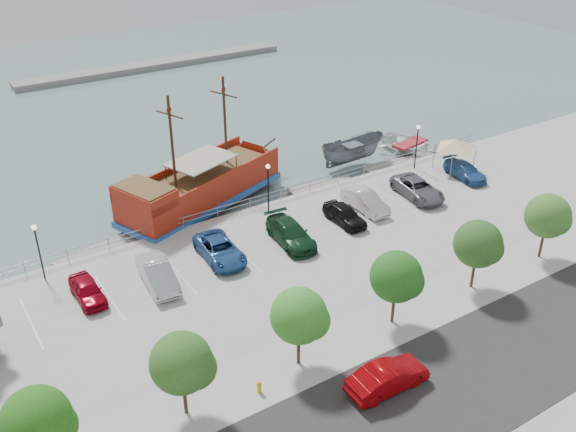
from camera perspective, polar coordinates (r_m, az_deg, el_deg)
ground at (r=48.48m, az=2.28°, el=-3.76°), size 160.00×160.00×0.00m
street at (r=38.59m, az=16.33°, el=-13.16°), size 100.00×8.00×0.04m
sidewalk at (r=41.62m, az=10.26°, el=-8.77°), size 100.00×4.00×0.05m
seawall_railing at (r=53.42m, az=-2.46°, el=1.42°), size 50.00×0.06×1.00m
far_shore at (r=97.94m, az=-11.72°, el=13.03°), size 40.00×3.00×0.80m
pirate_ship at (r=55.84m, az=-6.77°, el=2.93°), size 18.17×10.60×11.29m
patrol_boat at (r=63.12m, az=5.72°, el=5.59°), size 7.10×3.06×2.69m
speedboat at (r=67.14m, az=10.77°, el=6.07°), size 5.97×7.49×1.39m
dock_west at (r=50.86m, az=-16.19°, el=-3.05°), size 7.48×3.81×0.41m
dock_mid at (r=58.66m, az=3.08°, el=2.57°), size 6.52×2.58×0.36m
dock_east at (r=63.86m, az=9.68°, el=4.47°), size 7.24×2.83×0.40m
canopy_tent at (r=60.84m, az=14.73°, el=6.61°), size 4.70×4.70×3.50m
street_sedan at (r=36.06m, az=8.84°, el=-13.98°), size 4.80×1.76×1.57m
fire_hydrant at (r=35.69m, az=-2.58°, el=-14.93°), size 0.27×0.27×0.77m
lamp_post_left at (r=45.91m, az=-21.40°, el=-2.22°), size 0.36×0.36×4.28m
lamp_post_mid at (r=51.34m, az=-1.78°, el=3.25°), size 0.36×0.36×4.28m
lamp_post_right at (r=60.41m, az=11.41°, el=6.72°), size 0.36×0.36×4.28m
tree_a at (r=31.91m, az=-21.15°, el=-16.74°), size 3.30×3.20×5.00m
tree_b at (r=33.05m, az=-9.17°, el=-12.88°), size 3.30×3.20×5.00m
tree_c at (r=35.57m, az=1.23°, el=-8.97°), size 3.30×3.20×5.00m
tree_d at (r=39.19m, az=9.81°, el=-5.45°), size 3.30×3.20×5.00m
tree_e at (r=43.64m, az=16.71°, el=-2.49°), size 3.30×3.20×5.00m
tree_f at (r=48.69m, az=22.24°, el=-0.09°), size 3.30×3.20×5.00m
parked_car_a at (r=44.05m, az=-17.40°, el=-6.32°), size 1.70×4.11×1.39m
parked_car_b at (r=44.25m, az=-11.52°, el=-5.08°), size 2.22×5.22×1.67m
parked_car_c at (r=46.40m, az=-6.07°, el=-3.01°), size 2.79×5.48×1.48m
parked_car_d at (r=48.04m, az=0.24°, el=-1.56°), size 2.76×5.68×1.59m
parked_car_e at (r=50.93m, az=5.06°, el=0.14°), size 1.79×4.36×1.48m
parked_car_f at (r=53.07m, az=6.88°, el=1.35°), size 1.73×4.84×1.59m
parked_car_g at (r=55.88m, az=11.46°, el=2.41°), size 3.26×5.81×1.54m
parked_car_h at (r=60.39m, az=15.46°, el=3.89°), size 2.47×4.93×1.37m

